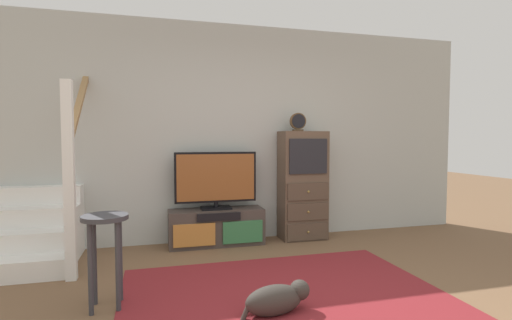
% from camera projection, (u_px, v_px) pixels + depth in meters
% --- Properties ---
extents(back_wall, '(6.40, 0.12, 2.70)m').
position_uv_depth(back_wall, '(236.00, 133.00, 4.83)').
color(back_wall, '#B2B7B2').
rests_on(back_wall, ground_plane).
extents(area_rug, '(2.60, 1.80, 0.01)m').
position_uv_depth(area_rug, '(283.00, 293.00, 3.11)').
color(area_rug, maroon).
rests_on(area_rug, ground_plane).
extents(media_console, '(1.13, 0.38, 0.43)m').
position_uv_depth(media_console, '(217.00, 227.00, 4.56)').
color(media_console, '#423833').
rests_on(media_console, ground_plane).
extents(television, '(0.98, 0.22, 0.69)m').
position_uv_depth(television, '(216.00, 179.00, 4.55)').
color(television, black).
rests_on(television, media_console).
extents(side_cabinet, '(0.58, 0.38, 1.37)m').
position_uv_depth(side_cabinet, '(303.00, 185.00, 4.83)').
color(side_cabinet, brown).
rests_on(side_cabinet, ground_plane).
extents(desk_clock, '(0.21, 0.08, 0.23)m').
position_uv_depth(desk_clock, '(298.00, 122.00, 4.75)').
color(desk_clock, '#4C3823').
rests_on(desk_clock, side_cabinet).
extents(staircase, '(1.00, 1.36, 2.20)m').
position_uv_depth(staircase, '(37.00, 223.00, 4.06)').
color(staircase, white).
rests_on(staircase, ground_plane).
extents(bar_stool_near, '(0.34, 0.34, 0.71)m').
position_uv_depth(bar_stool_near, '(105.00, 239.00, 2.83)').
color(bar_stool_near, '#333338').
rests_on(bar_stool_near, ground_plane).
extents(dog, '(0.54, 0.25, 0.23)m').
position_uv_depth(dog, '(278.00, 299.00, 2.75)').
color(dog, '#332D28').
rests_on(dog, ground_plane).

